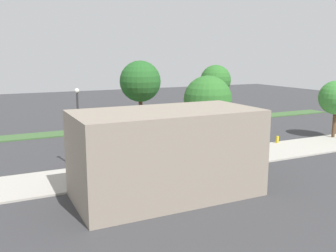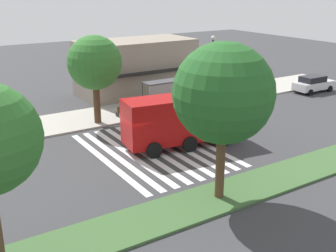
# 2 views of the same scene
# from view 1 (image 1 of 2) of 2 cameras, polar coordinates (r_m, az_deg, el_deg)

# --- Properties ---
(ground_plane) EXTENTS (120.00, 120.00, 0.00)m
(ground_plane) POSITION_cam_1_polar(r_m,az_deg,el_deg) (40.61, 0.81, -1.98)
(ground_plane) COLOR #38383A
(sidewalk) EXTENTS (60.00, 5.34, 0.14)m
(sidewalk) POSITION_cam_1_polar(r_m,az_deg,el_deg) (33.05, 7.86, -4.91)
(sidewalk) COLOR #ADA89E
(sidewalk) RESTS_ON ground_plane
(median_strip) EXTENTS (60.00, 3.00, 0.14)m
(median_strip) POSITION_cam_1_polar(r_m,az_deg,el_deg) (47.56, -3.42, -0.03)
(median_strip) COLOR #3D6033
(median_strip) RESTS_ON ground_plane
(crosswalk) EXTENTS (7.65, 11.37, 0.01)m
(crosswalk) POSITION_cam_1_polar(r_m,az_deg,el_deg) (40.08, -0.78, -2.14)
(crosswalk) COLOR silver
(crosswalk) RESTS_ON ground_plane
(fire_truck) EXTENTS (8.80, 3.63, 3.64)m
(fire_truck) POSITION_cam_1_polar(r_m,az_deg,el_deg) (39.15, -4.25, 0.58)
(fire_truck) COLOR #A50C0C
(fire_truck) RESTS_ON ground_plane
(parked_car_west) EXTENTS (4.81, 2.09, 1.73)m
(parked_car_west) POSITION_cam_1_polar(r_m,az_deg,el_deg) (33.63, -3.71, -3.11)
(parked_car_west) COLOR #720505
(parked_car_west) RESTS_ON ground_plane
(bus_stop_shelter) EXTENTS (3.50, 1.40, 2.46)m
(bus_stop_shelter) POSITION_cam_1_polar(r_m,az_deg,el_deg) (30.38, -4.41, -2.69)
(bus_stop_shelter) COLOR #4C4C51
(bus_stop_shelter) RESTS_ON sidewalk
(bench_near_shelter) EXTENTS (1.60, 0.50, 0.90)m
(bench_near_shelter) POSITION_cam_1_polar(r_m,az_deg,el_deg) (32.33, 2.24, -4.21)
(bench_near_shelter) COLOR #4C3823
(bench_near_shelter) RESTS_ON sidewalk
(street_lamp) EXTENTS (0.36, 0.36, 6.31)m
(street_lamp) POSITION_cam_1_polar(r_m,az_deg,el_deg) (29.56, -13.47, 0.57)
(street_lamp) COLOR #2D2D30
(street_lamp) RESTS_ON sidewalk
(storefront_building) EXTENTS (11.63, 6.62, 5.55)m
(storefront_building) POSITION_cam_1_polar(r_m,az_deg,el_deg) (23.91, -0.22, -4.15)
(storefront_building) COLOR gray
(storefront_building) RESTS_ON ground_plane
(sidewalk_tree_far_west) EXTENTS (3.64, 3.64, 6.15)m
(sidewalk_tree_far_west) POSITION_cam_1_polar(r_m,az_deg,el_deg) (44.02, 24.17, 3.94)
(sidewalk_tree_far_west) COLOR #513823
(sidewalk_tree_far_west) RESTS_ON sidewalk
(sidewalk_tree_west) EXTENTS (4.27, 4.27, 7.04)m
(sidewalk_tree_west) POSITION_cam_1_polar(r_m,az_deg,el_deg) (33.32, 6.06, 3.91)
(sidewalk_tree_west) COLOR #47301E
(sidewalk_tree_west) RESTS_ON sidewalk
(median_tree_far_west) EXTENTS (4.15, 4.15, 7.51)m
(median_tree_far_west) POSITION_cam_1_polar(r_m,az_deg,el_deg) (51.69, 7.24, 6.89)
(median_tree_far_west) COLOR #513823
(median_tree_far_west) RESTS_ON median_strip
(median_tree_west) EXTENTS (5.07, 5.07, 8.16)m
(median_tree_west) POSITION_cam_1_polar(r_m,az_deg,el_deg) (46.60, -4.24, 6.76)
(median_tree_west) COLOR #513823
(median_tree_west) RESTS_ON median_strip
(fire_hydrant) EXTENTS (0.28, 0.28, 0.70)m
(fire_hydrant) POSITION_cam_1_polar(r_m,az_deg,el_deg) (39.68, 16.28, -1.99)
(fire_hydrant) COLOR gold
(fire_hydrant) RESTS_ON sidewalk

